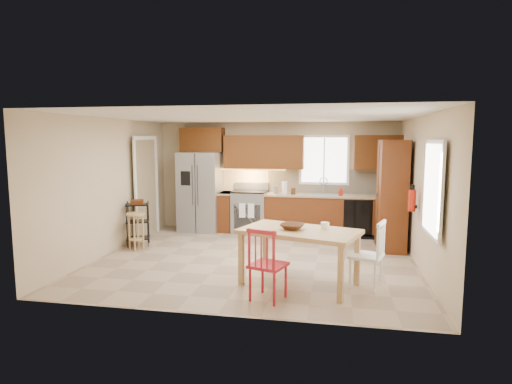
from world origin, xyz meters
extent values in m
plane|color=tan|center=(0.00, 0.00, 0.00)|extent=(5.50, 5.50, 0.00)
cube|color=silver|center=(0.00, 0.00, 2.50)|extent=(5.50, 5.00, 0.02)
cube|color=#CCB793|center=(0.00, 2.50, 1.25)|extent=(5.50, 0.02, 2.50)
cube|color=#CCB793|center=(0.00, -2.50, 1.25)|extent=(5.50, 0.02, 2.50)
cube|color=#CCB793|center=(-2.75, 0.00, 1.25)|extent=(0.02, 5.00, 2.50)
cube|color=#CCB793|center=(2.75, 0.00, 1.25)|extent=(0.02, 5.00, 2.50)
cube|color=gray|center=(-1.70, 2.12, 0.91)|extent=(0.92, 0.75, 1.82)
cube|color=gray|center=(-0.55, 2.19, 0.46)|extent=(0.76, 0.63, 0.92)
cube|color=#5A2810|center=(-1.10, 2.20, 0.45)|extent=(0.30, 0.60, 0.90)
cube|color=#5A2810|center=(1.29, 2.20, 0.45)|extent=(2.92, 0.60, 0.90)
cube|color=black|center=(1.85, 1.91, 0.45)|extent=(0.60, 0.02, 0.78)
cube|color=beige|center=(1.29, 2.48, 1.18)|extent=(2.92, 0.03, 0.55)
cube|color=#602C10|center=(-1.70, 2.33, 2.10)|extent=(1.00, 0.35, 0.55)
cube|color=#602C10|center=(-0.25, 2.33, 1.83)|extent=(1.80, 0.35, 0.75)
cube|color=#602C10|center=(2.25, 2.33, 1.83)|extent=(1.00, 0.35, 0.75)
cube|color=white|center=(1.10, 2.48, 1.65)|extent=(1.12, 0.04, 1.12)
cube|color=gray|center=(1.10, 2.20, 0.86)|extent=(0.62, 0.46, 0.16)
cube|color=#FFBF66|center=(-0.55, 2.30, 1.43)|extent=(1.60, 0.30, 0.01)
imported|color=#B31B0C|center=(1.48, 2.10, 1.00)|extent=(0.09, 0.09, 0.19)
cylinder|color=white|center=(0.25, 2.15, 1.04)|extent=(0.12, 0.12, 0.28)
cylinder|color=gray|center=(0.05, 2.15, 0.99)|extent=(0.11, 0.11, 0.18)
cylinder|color=#4E2815|center=(0.45, 2.12, 0.97)|extent=(0.10, 0.10, 0.14)
cube|color=#5A2810|center=(2.43, 1.20, 1.05)|extent=(0.50, 0.95, 2.10)
cylinder|color=#B31B0C|center=(2.63, 0.15, 1.10)|extent=(0.12, 0.12, 0.36)
cube|color=white|center=(2.68, -1.15, 1.45)|extent=(0.04, 1.02, 1.32)
cube|color=#8C7A59|center=(-2.67, 1.30, 1.05)|extent=(0.04, 0.95, 2.10)
imported|color=#4E2815|center=(0.77, -1.21, 0.82)|extent=(0.42, 0.42, 0.08)
cylinder|color=white|center=(1.23, -1.10, 0.85)|extent=(0.16, 0.16, 0.15)
camera|label=1|loc=(1.38, -7.26, 2.12)|focal=30.00mm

